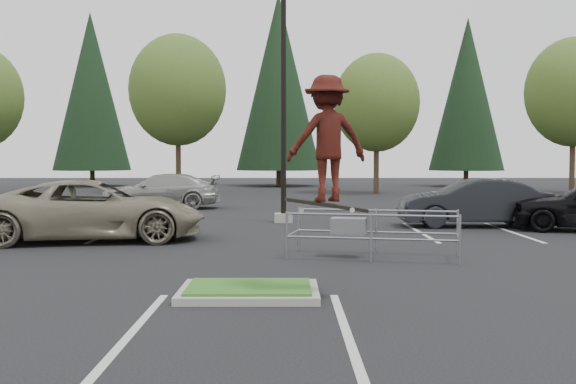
{
  "coord_description": "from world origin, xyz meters",
  "views": [
    {
      "loc": [
        0.59,
        -10.61,
        2.21
      ],
      "look_at": [
        0.62,
        1.5,
        1.57
      ],
      "focal_mm": 42.0,
      "sensor_mm": 36.0,
      "label": 1
    }
  ],
  "objects_px": {
    "light_pole": "(284,86)",
    "decid_d": "(573,96)",
    "conif_a": "(91,91)",
    "car_r_charc": "(473,203)",
    "conif_c": "(467,94)",
    "car_l_tan": "(92,210)",
    "conif_b": "(278,82)",
    "car_far_silver": "(160,191)",
    "decid_c": "(376,106)",
    "skateboarder": "(326,139)",
    "decid_b": "(178,94)",
    "cart_corral": "(355,228)"
  },
  "relations": [
    {
      "from": "light_pole",
      "to": "decid_d",
      "type": "relative_size",
      "value": 1.07
    },
    {
      "from": "conif_a",
      "to": "car_r_charc",
      "type": "height_order",
      "value": "conif_a"
    },
    {
      "from": "conif_a",
      "to": "conif_c",
      "type": "xyz_separation_m",
      "value": [
        28.0,
        -0.5,
        -0.25
      ]
    },
    {
      "from": "conif_a",
      "to": "car_l_tan",
      "type": "bearing_deg",
      "value": -73.94
    },
    {
      "from": "car_l_tan",
      "to": "conif_b",
      "type": "bearing_deg",
      "value": -17.25
    },
    {
      "from": "car_far_silver",
      "to": "decid_c",
      "type": "bearing_deg",
      "value": 133.27
    },
    {
      "from": "skateboarder",
      "to": "car_far_silver",
      "type": "bearing_deg",
      "value": -87.2
    },
    {
      "from": "decid_b",
      "to": "cart_corral",
      "type": "height_order",
      "value": "decid_b"
    },
    {
      "from": "cart_corral",
      "to": "conif_c",
      "type": "bearing_deg",
      "value": 83.73
    },
    {
      "from": "decid_b",
      "to": "decid_c",
      "type": "height_order",
      "value": "decid_b"
    },
    {
      "from": "light_pole",
      "to": "conif_a",
      "type": "relative_size",
      "value": 0.78
    },
    {
      "from": "light_pole",
      "to": "conif_a",
      "type": "distance_m",
      "value": 31.63
    },
    {
      "from": "decid_b",
      "to": "conif_c",
      "type": "height_order",
      "value": "conif_c"
    },
    {
      "from": "conif_c",
      "to": "decid_b",
      "type": "bearing_deg",
      "value": -155.86
    },
    {
      "from": "car_r_charc",
      "to": "conif_a",
      "type": "bearing_deg",
      "value": -143.41
    },
    {
      "from": "conif_a",
      "to": "light_pole",
      "type": "bearing_deg",
      "value": -62.62
    },
    {
      "from": "skateboarder",
      "to": "car_r_charc",
      "type": "height_order",
      "value": "skateboarder"
    },
    {
      "from": "conif_b",
      "to": "car_l_tan",
      "type": "height_order",
      "value": "conif_b"
    },
    {
      "from": "car_r_charc",
      "to": "car_l_tan",
      "type": "bearing_deg",
      "value": -70.25
    },
    {
      "from": "cart_corral",
      "to": "car_r_charc",
      "type": "xyz_separation_m",
      "value": [
        4.4,
        6.49,
        0.11
      ]
    },
    {
      "from": "cart_corral",
      "to": "decid_c",
      "type": "bearing_deg",
      "value": 93.71
    },
    {
      "from": "cart_corral",
      "to": "car_far_silver",
      "type": "bearing_deg",
      "value": 128.57
    },
    {
      "from": "decid_c",
      "to": "conif_a",
      "type": "distance_m",
      "value": 22.5
    },
    {
      "from": "decid_c",
      "to": "car_r_charc",
      "type": "distance_m",
      "value": 19.78
    },
    {
      "from": "light_pole",
      "to": "skateboarder",
      "type": "xyz_separation_m",
      "value": [
        0.7,
        -12.42,
        -2.09
      ]
    },
    {
      "from": "light_pole",
      "to": "cart_corral",
      "type": "bearing_deg",
      "value": -78.6
    },
    {
      "from": "car_r_charc",
      "to": "decid_b",
      "type": "bearing_deg",
      "value": -146.19
    },
    {
      "from": "light_pole",
      "to": "skateboarder",
      "type": "distance_m",
      "value": 12.62
    },
    {
      "from": "decid_d",
      "to": "skateboarder",
      "type": "bearing_deg",
      "value": -118.63
    },
    {
      "from": "car_far_silver",
      "to": "light_pole",
      "type": "bearing_deg",
      "value": 36.83
    },
    {
      "from": "decid_d",
      "to": "skateboarder",
      "type": "distance_m",
      "value": 35.21
    },
    {
      "from": "cart_corral",
      "to": "skateboarder",
      "type": "distance_m",
      "value": 4.95
    },
    {
      "from": "decid_b",
      "to": "light_pole",
      "type": "bearing_deg",
      "value": -70.65
    },
    {
      "from": "conif_c",
      "to": "decid_d",
      "type": "bearing_deg",
      "value": -66.47
    },
    {
      "from": "decid_d",
      "to": "car_r_charc",
      "type": "relative_size",
      "value": 2.04
    },
    {
      "from": "car_l_tan",
      "to": "conif_a",
      "type": "bearing_deg",
      "value": 6.46
    },
    {
      "from": "decid_c",
      "to": "car_l_tan",
      "type": "distance_m",
      "value": 25.52
    },
    {
      "from": "light_pole",
      "to": "conif_b",
      "type": "relative_size",
      "value": 0.7
    },
    {
      "from": "decid_b",
      "to": "conif_a",
      "type": "height_order",
      "value": "conif_a"
    },
    {
      "from": "decid_c",
      "to": "conif_c",
      "type": "relative_size",
      "value": 0.67
    },
    {
      "from": "conif_b",
      "to": "cart_corral",
      "type": "xyz_separation_m",
      "value": [
        2.1,
        -36.41,
        -7.2
      ]
    },
    {
      "from": "car_far_silver",
      "to": "conif_c",
      "type": "bearing_deg",
      "value": 134.43
    },
    {
      "from": "cart_corral",
      "to": "car_r_charc",
      "type": "bearing_deg",
      "value": 68.16
    },
    {
      "from": "decid_b",
      "to": "conif_a",
      "type": "relative_size",
      "value": 0.74
    },
    {
      "from": "car_l_tan",
      "to": "skateboarder",
      "type": "bearing_deg",
      "value": -152.08
    },
    {
      "from": "cart_corral",
      "to": "car_r_charc",
      "type": "distance_m",
      "value": 7.85
    },
    {
      "from": "light_pole",
      "to": "decid_b",
      "type": "xyz_separation_m",
      "value": [
        -6.51,
        18.53,
        1.48
      ]
    },
    {
      "from": "decid_b",
      "to": "car_l_tan",
      "type": "bearing_deg",
      "value": -86.33
    },
    {
      "from": "conif_b",
      "to": "car_r_charc",
      "type": "xyz_separation_m",
      "value": [
        6.5,
        -29.92,
        -7.09
      ]
    },
    {
      "from": "decid_b",
      "to": "conif_c",
      "type": "bearing_deg",
      "value": 24.14
    }
  ]
}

